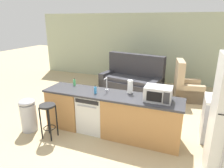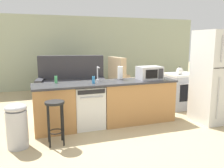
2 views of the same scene
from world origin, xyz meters
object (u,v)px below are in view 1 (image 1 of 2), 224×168
soap_bottle (95,90)px  bar_stool (48,114)px  trash_bin (28,115)px  paper_towel_roll (130,87)px  dish_soap_bottle (74,82)px  microwave (158,94)px  armchair (185,88)px  kettle (219,96)px  stove_range (223,120)px  dishwasher (94,112)px  couch (132,81)px

soap_bottle → bar_stool: (-0.81, -0.55, -0.44)m
trash_bin → paper_towel_roll: bearing=19.8°
dish_soap_bottle → trash_bin: 1.22m
paper_towel_roll → bar_stool: size_ratio=0.38×
trash_bin → bar_stool: bearing=-6.9°
microwave → bar_stool: bearing=-163.2°
soap_bottle → trash_bin: 1.60m
dish_soap_bottle → bar_stool: (-0.13, -0.85, -0.44)m
paper_towel_roll → armchair: 2.79m
microwave → trash_bin: 2.82m
trash_bin → dish_soap_bottle: bearing=46.9°
soap_bottle → kettle: bearing=12.2°
microwave → paper_towel_roll: (-0.60, 0.19, -0.00)m
stove_range → armchair: bearing=110.3°
armchair → dish_soap_bottle: bearing=-134.2°
stove_range → dish_soap_bottle: dish_soap_bottle is taller
microwave → kettle: 1.15m
paper_towel_roll → armchair: armchair is taller
stove_range → bar_stool: 3.52m
stove_range → kettle: kettle is taller
stove_range → bar_stool: stove_range is taller
microwave → soap_bottle: (-1.27, -0.08, -0.07)m
microwave → kettle: microwave is taller
soap_bottle → kettle: kettle is taller
stove_range → kettle: bearing=-142.8°
soap_bottle → trash_bin: bearing=-161.4°
dishwasher → trash_bin: dishwasher is taller
paper_towel_roll → trash_bin: bearing=-160.2°
soap_bottle → bar_stool: bearing=-145.9°
dish_soap_bottle → trash_bin: (-0.73, -0.78, -0.59)m
bar_stool → couch: size_ratio=0.35×
paper_towel_roll → couch: size_ratio=0.13×
microwave → soap_bottle: size_ratio=2.84×
armchair → bar_stool: bearing=-127.3°
kettle → armchair: (-0.62, 2.26, -0.64)m
soap_bottle → armchair: (1.72, 2.76, -0.62)m
dishwasher → stove_range: (2.60, 0.55, 0.03)m
stove_range → dish_soap_bottle: bearing=-174.1°
dishwasher → kettle: 2.53m
soap_bottle → couch: bearing=89.3°
paper_towel_roll → microwave: bearing=-17.8°
stove_range → couch: size_ratio=0.42×
microwave → dish_soap_bottle: 1.97m
dish_soap_bottle → trash_bin: bearing=-133.1°
trash_bin → armchair: size_ratio=0.62×
stove_range → trash_bin: size_ratio=1.22×
dish_soap_bottle → trash_bin: dish_soap_bottle is taller
kettle → bar_stool: kettle is taller
bar_stool → trash_bin: 0.63m
kettle → microwave: bearing=-158.4°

